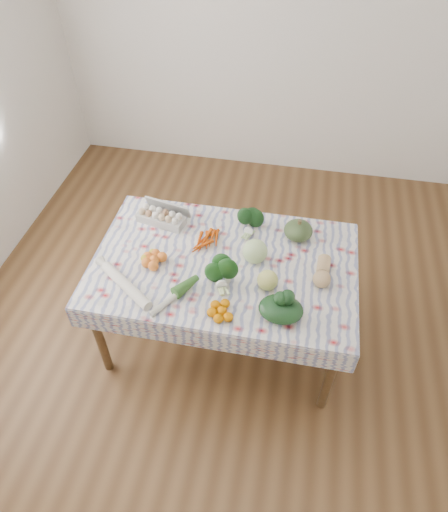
{
  "coord_description": "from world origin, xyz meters",
  "views": [
    {
      "loc": [
        0.38,
        -1.94,
        2.85
      ],
      "look_at": [
        0.0,
        0.0,
        0.82
      ],
      "focal_mm": 32.0,
      "sensor_mm": 36.0,
      "label": 1
    }
  ],
  "objects": [
    {
      "name": "spinach_bag",
      "position": [
        0.39,
        -0.34,
        0.82
      ],
      "size": [
        0.28,
        0.24,
        0.11
      ],
      "primitive_type": "ellipsoid",
      "rotation": [
        0.0,
        0.0,
        0.16
      ],
      "color": "black",
      "rests_on": "tablecloth"
    },
    {
      "name": "cabbage",
      "position": [
        0.19,
        0.06,
        0.84
      ],
      "size": [
        0.17,
        0.17,
        0.16
      ],
      "primitive_type": "sphere",
      "rotation": [
        0.0,
        0.0,
        0.1
      ],
      "color": "#B5D88D",
      "rests_on": "tablecloth"
    },
    {
      "name": "kabocha_squash",
      "position": [
        0.44,
        0.32,
        0.82
      ],
      "size": [
        0.25,
        0.25,
        0.12
      ],
      "primitive_type": "ellipsoid",
      "rotation": [
        0.0,
        0.0,
        0.44
      ],
      "color": "#3B522B",
      "rests_on": "tablecloth"
    },
    {
      "name": "kale_bunch",
      "position": [
        0.12,
        0.33,
        0.83
      ],
      "size": [
        0.19,
        0.17,
        0.14
      ],
      "primitive_type": "ellipsoid",
      "rotation": [
        0.0,
        0.0,
        -0.21
      ],
      "color": "#143915",
      "rests_on": "tablecloth"
    },
    {
      "name": "wall_back",
      "position": [
        0.0,
        2.25,
        1.4
      ],
      "size": [
        4.0,
        0.04,
        2.8
      ],
      "primitive_type": "cube",
      "color": "white",
      "rests_on": "ground"
    },
    {
      "name": "ground",
      "position": [
        0.0,
        0.0,
        0.0
      ],
      "size": [
        4.5,
        4.5,
        0.0
      ],
      "primitive_type": "plane",
      "color": "#53361C",
      "rests_on": "ground"
    },
    {
      "name": "orange_cluster",
      "position": [
        -0.43,
        -0.09,
        0.8
      ],
      "size": [
        0.26,
        0.26,
        0.07
      ],
      "primitive_type": "cube",
      "rotation": [
        0.0,
        0.0,
        -0.35
      ],
      "color": "orange",
      "rests_on": "tablecloth"
    },
    {
      "name": "carrot_bunch",
      "position": [
        -0.14,
        0.15,
        0.78
      ],
      "size": [
        0.26,
        0.25,
        0.04
      ],
      "primitive_type": "cube",
      "rotation": [
        0.0,
        0.0,
        -0.34
      ],
      "color": "#D04B08",
      "rests_on": "tablecloth"
    },
    {
      "name": "leek",
      "position": [
        -0.23,
        -0.34,
        0.78
      ],
      "size": [
        0.23,
        0.32,
        0.04
      ],
      "primitive_type": "cylinder",
      "rotation": [
        1.57,
        0.0,
        -0.58
      ],
      "color": "beige",
      "rests_on": "tablecloth"
    },
    {
      "name": "mandarin_cluster",
      "position": [
        0.06,
        -0.4,
        0.79
      ],
      "size": [
        0.25,
        0.25,
        0.06
      ],
      "primitive_type": "cube",
      "rotation": [
        0.0,
        0.0,
        0.38
      ],
      "color": "#D67500",
      "rests_on": "tablecloth"
    },
    {
      "name": "dining_table",
      "position": [
        0.0,
        0.0,
        0.68
      ],
      "size": [
        1.6,
        1.0,
        0.75
      ],
      "color": "brown",
      "rests_on": "ground"
    },
    {
      "name": "daikon",
      "position": [
        -0.53,
        -0.33,
        0.79
      ],
      "size": [
        0.41,
        0.32,
        0.07
      ],
      "primitive_type": "cylinder",
      "rotation": [
        1.57,
        0.0,
        0.95
      ],
      "color": "white",
      "rests_on": "tablecloth"
    },
    {
      "name": "grapefruit",
      "position": [
        0.29,
        -0.15,
        0.82
      ],
      "size": [
        0.16,
        0.16,
        0.13
      ],
      "primitive_type": "sphere",
      "rotation": [
        0.0,
        0.0,
        -0.41
      ],
      "color": "#D3D668",
      "rests_on": "tablecloth"
    },
    {
      "name": "broccoli",
      "position": [
        0.01,
        -0.17,
        0.82
      ],
      "size": [
        0.21,
        0.21,
        0.12
      ],
      "primitive_type": "ellipsoid",
      "rotation": [
        0.0,
        0.0,
        0.4
      ],
      "color": "#174916",
      "rests_on": "tablecloth"
    },
    {
      "name": "butternut_squash",
      "position": [
        0.61,
        -0.0,
        0.82
      ],
      "size": [
        0.12,
        0.24,
        0.11
      ],
      "primitive_type": "ellipsoid",
      "rotation": [
        0.0,
        0.0,
        -0.06
      ],
      "color": "tan",
      "rests_on": "tablecloth"
    },
    {
      "name": "tablecloth",
      "position": [
        0.0,
        0.0,
        0.76
      ],
      "size": [
        1.66,
        1.06,
        0.01
      ],
      "primitive_type": "cube",
      "color": "silver",
      "rests_on": "dining_table"
    },
    {
      "name": "egg_carton",
      "position": [
        -0.5,
        0.29,
        0.81
      ],
      "size": [
        0.35,
        0.2,
        0.09
      ],
      "primitive_type": "cube",
      "rotation": [
        0.0,
        0.0,
        -0.21
      ],
      "color": "#B5B5AF",
      "rests_on": "tablecloth"
    }
  ]
}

